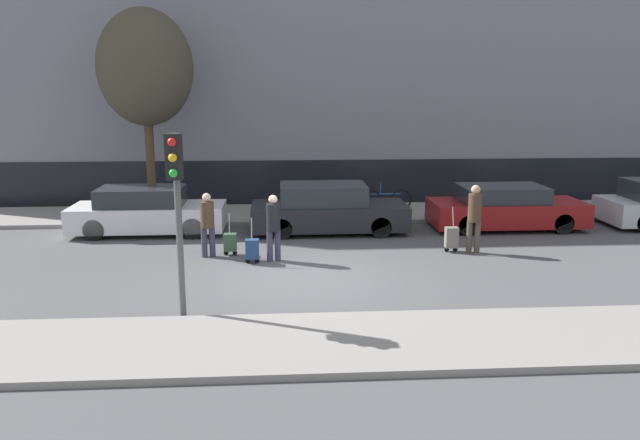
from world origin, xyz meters
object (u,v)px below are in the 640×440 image
object	(u,v)px
pedestrian_left	(207,221)
pedestrian_center	(273,224)
trolley_right	(451,237)
trolley_left	(230,242)
parked_bicycle	(386,199)
parked_car_2	(505,208)
traffic_light	(176,189)
bare_tree_near_crossing	(145,68)
parked_car_1	(327,210)
parked_car_0	(147,212)
trolley_center	(252,249)
pedestrian_right	(474,214)

from	to	relation	value
pedestrian_left	pedestrian_center	xyz separation A→B (m)	(1.65, -0.50, 0.01)
trolley_right	trolley_left	bearing A→B (deg)	179.56
trolley_left	parked_bicycle	world-z (taller)	trolley_left
parked_car_2	traffic_light	world-z (taller)	traffic_light
bare_tree_near_crossing	parked_car_1	bearing A→B (deg)	-24.47
trolley_left	parked_bicycle	xyz separation A→B (m)	(4.85, 5.00, 0.15)
traffic_light	trolley_right	bearing A→B (deg)	35.20
pedestrian_left	parked_car_0	bearing A→B (deg)	-63.66
pedestrian_center	parked_bicycle	size ratio (longest dim) A/B	0.93
trolley_left	traffic_light	xyz separation A→B (m)	(-0.56, -4.46, 2.11)
parked_car_2	bare_tree_near_crossing	bearing A→B (deg)	167.42
trolley_right	parked_car_1	bearing A→B (deg)	140.59
parked_bicycle	parked_car_2	bearing A→B (deg)	-37.48
parked_car_2	trolley_center	world-z (taller)	parked_car_2
traffic_light	bare_tree_near_crossing	size ratio (longest dim) A/B	0.53
pedestrian_right	bare_tree_near_crossing	bearing A→B (deg)	163.76
parked_car_1	parked_car_0	bearing A→B (deg)	178.30
pedestrian_right	parked_car_1	bearing A→B (deg)	156.92
parked_car_2	parked_bicycle	world-z (taller)	parked_car_2
pedestrian_center	bare_tree_near_crossing	bearing A→B (deg)	106.34
pedestrian_left	pedestrian_right	size ratio (longest dim) A/B	0.92
pedestrian_right	trolley_left	bearing A→B (deg)	-168.36
pedestrian_center	trolley_right	distance (m)	4.67
pedestrian_right	trolley_center	bearing A→B (deg)	-160.60
parked_car_0	pedestrian_center	xyz separation A→B (m)	(3.71, -3.21, 0.29)
parked_bicycle	trolley_left	bearing A→B (deg)	-134.13
pedestrian_center	trolley_center	bearing A→B (deg)	-179.94
parked_car_0	trolley_left	world-z (taller)	parked_car_0
parked_bicycle	pedestrian_center	bearing A→B (deg)	-123.73
pedestrian_left	bare_tree_near_crossing	bearing A→B (deg)	-76.05
pedestrian_center	bare_tree_near_crossing	distance (m)	7.87
trolley_right	bare_tree_near_crossing	size ratio (longest dim) A/B	0.18
pedestrian_center	pedestrian_right	xyz separation A→B (m)	(5.14, 0.43, 0.08)
parked_car_2	trolley_center	xyz separation A→B (m)	(-7.47, -3.33, -0.27)
parked_bicycle	bare_tree_near_crossing	xyz separation A→B (m)	(-7.74, -0.02, 4.29)
parked_car_2	trolley_right	bearing A→B (deg)	-132.27
parked_car_2	trolley_right	size ratio (longest dim) A/B	3.82
trolley_center	bare_tree_near_crossing	bearing A→B (deg)	121.10
parked_car_0	parked_bicycle	distance (m)	7.82
trolley_center	parked_bicycle	distance (m)	7.19
parked_car_1	pedestrian_right	xyz separation A→B (m)	(3.57, -2.62, 0.35)
pedestrian_left	trolley_center	xyz separation A→B (m)	(1.13, -0.68, -0.57)
bare_tree_near_crossing	trolley_right	bearing A→B (deg)	-30.31
parked_car_1	bare_tree_near_crossing	xyz separation A→B (m)	(-5.56, 2.53, 4.12)
parked_car_2	pedestrian_left	distance (m)	9.00
pedestrian_left	traffic_light	world-z (taller)	traffic_light
trolley_center	parked_bicycle	world-z (taller)	trolley_center
parked_car_1	parked_bicycle	distance (m)	3.36
trolley_left	bare_tree_near_crossing	distance (m)	7.28
pedestrian_left	pedestrian_center	size ratio (longest dim) A/B	0.99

